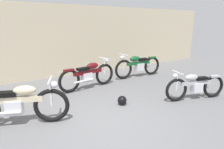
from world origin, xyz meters
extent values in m
plane|color=slate|center=(0.00, 0.00, 0.00)|extent=(40.00, 40.00, 0.00)
cube|color=beige|center=(0.00, 4.58, 1.46)|extent=(18.00, 0.30, 2.92)
sphere|color=black|center=(0.88, 0.59, 0.13)|extent=(0.25, 0.25, 0.25)
torus|color=black|center=(-1.01, 0.64, 0.39)|extent=(0.76, 0.39, 0.78)
cube|color=silver|center=(-1.72, 0.95, 0.41)|extent=(0.40, 0.33, 0.30)
cube|color=beige|center=(-1.67, 0.93, 0.58)|extent=(1.05, 0.52, 0.13)
ellipsoid|color=beige|center=(-1.49, 0.85, 0.77)|extent=(0.52, 0.38, 0.21)
cube|color=black|center=(-1.85, 1.00, 0.72)|extent=(0.47, 0.34, 0.09)
cylinder|color=silver|center=(-1.01, 0.64, 0.68)|extent=(0.06, 0.06, 0.59)
cylinder|color=silver|center=(-1.01, 0.64, 0.98)|extent=(0.28, 0.59, 0.04)
sphere|color=silver|center=(-0.93, 0.61, 0.87)|extent=(0.15, 0.15, 0.15)
cylinder|color=silver|center=(-1.97, 0.91, 0.34)|extent=(0.71, 0.35, 0.06)
torus|color=black|center=(1.46, 2.50, 0.38)|extent=(0.77, 0.19, 0.77)
torus|color=black|center=(0.05, 2.32, 0.38)|extent=(0.77, 0.19, 0.77)
cube|color=silver|center=(0.70, 2.40, 0.40)|extent=(0.36, 0.25, 0.29)
cube|color=#590F14|center=(0.75, 2.41, 0.57)|extent=(1.08, 0.24, 0.13)
ellipsoid|color=#590F14|center=(0.94, 2.43, 0.76)|extent=(0.48, 0.27, 0.21)
cube|color=black|center=(0.57, 2.38, 0.71)|extent=(0.44, 0.24, 0.08)
cube|color=#590F14|center=(0.05, 2.32, 0.74)|extent=(0.35, 0.17, 0.06)
cylinder|color=silver|center=(1.46, 2.50, 0.67)|extent=(0.06, 0.06, 0.58)
cylinder|color=silver|center=(1.46, 2.50, 0.96)|extent=(0.12, 0.61, 0.04)
sphere|color=silver|center=(1.54, 2.51, 0.86)|extent=(0.15, 0.15, 0.15)
cylinder|color=silver|center=(0.51, 2.25, 0.33)|extent=(0.74, 0.16, 0.06)
torus|color=black|center=(2.32, -0.02, 0.34)|extent=(0.67, 0.28, 0.68)
torus|color=black|center=(3.51, -0.40, 0.34)|extent=(0.67, 0.28, 0.68)
cube|color=silver|center=(2.96, -0.23, 0.36)|extent=(0.34, 0.27, 0.26)
cube|color=#ADADB2|center=(2.91, -0.21, 0.50)|extent=(0.93, 0.38, 0.11)
ellipsoid|color=#ADADB2|center=(2.75, -0.16, 0.67)|extent=(0.44, 0.30, 0.18)
cube|color=black|center=(3.07, -0.26, 0.62)|extent=(0.40, 0.27, 0.07)
cube|color=#ADADB2|center=(3.51, -0.40, 0.65)|extent=(0.32, 0.20, 0.06)
cylinder|color=silver|center=(2.32, -0.02, 0.59)|extent=(0.05, 0.05, 0.51)
cylinder|color=silver|center=(2.32, -0.02, 0.85)|extent=(0.19, 0.52, 0.03)
sphere|color=silver|center=(2.25, 0.00, 0.75)|extent=(0.13, 0.13, 0.13)
cylinder|color=silver|center=(3.17, -0.18, 0.29)|extent=(0.63, 0.25, 0.06)
torus|color=black|center=(2.47, 2.72, 0.39)|extent=(0.79, 0.14, 0.78)
torus|color=black|center=(3.92, 2.64, 0.39)|extent=(0.79, 0.14, 0.78)
cube|color=silver|center=(3.25, 2.68, 0.41)|extent=(0.36, 0.23, 0.30)
cube|color=#145128|center=(3.19, 2.68, 0.59)|extent=(1.11, 0.17, 0.13)
ellipsoid|color=#145128|center=(3.00, 2.69, 0.78)|extent=(0.48, 0.24, 0.21)
cube|color=black|center=(3.39, 2.67, 0.73)|extent=(0.44, 0.22, 0.09)
cube|color=#145128|center=(3.92, 2.64, 0.76)|extent=(0.35, 0.15, 0.06)
cylinder|color=silver|center=(2.47, 2.72, 0.69)|extent=(0.06, 0.06, 0.59)
cylinder|color=silver|center=(2.47, 2.72, 0.98)|extent=(0.07, 0.62, 0.04)
sphere|color=silver|center=(2.38, 2.73, 0.88)|extent=(0.15, 0.15, 0.15)
cylinder|color=silver|center=(3.47, 2.79, 0.34)|extent=(0.75, 0.11, 0.06)
camera|label=1|loc=(-2.12, -3.56, 2.15)|focal=32.13mm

